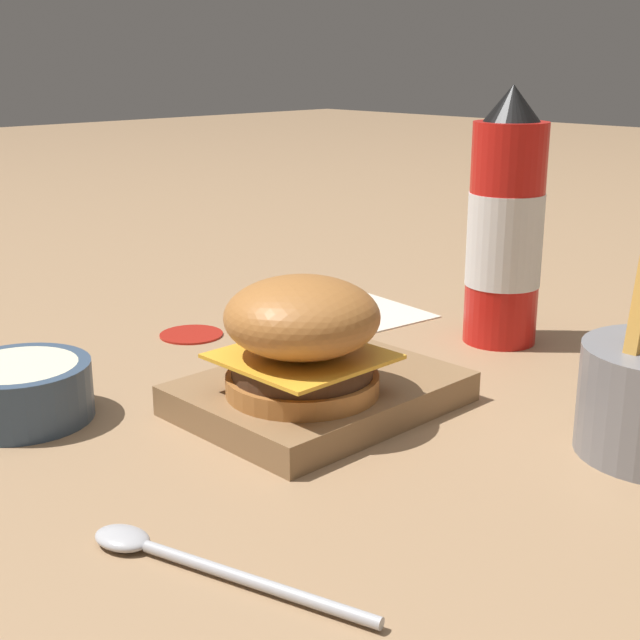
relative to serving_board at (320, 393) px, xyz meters
The scene contains 8 objects.
ground_plane 0.05m from the serving_board, 13.56° to the left, with size 6.00×6.00×0.00m, color #9E7A56.
serving_board is the anchor object (origin of this frame).
burger 0.07m from the serving_board, 14.01° to the left, with size 0.12×0.12×0.09m.
ketchup_bottle 0.27m from the serving_board, behind, with size 0.07×0.07×0.25m.
side_bowl 0.24m from the serving_board, 38.34° to the right, with size 0.11×0.11×0.05m.
spoon 0.25m from the serving_board, 27.07° to the left, with size 0.07×0.18×0.01m.
ketchup_puddle 0.24m from the serving_board, 99.84° to the right, with size 0.06×0.06×0.00m.
parchment_square 0.28m from the serving_board, 143.53° to the right, with size 0.14×0.14×0.00m.
Camera 1 is at (0.42, 0.47, 0.28)m, focal length 50.00 mm.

